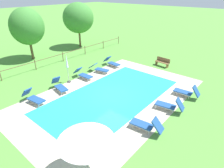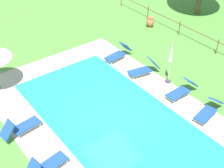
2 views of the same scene
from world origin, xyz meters
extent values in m
plane|color=#518E38|center=(0.00, 0.00, 0.00)|extent=(160.00, 160.00, 0.00)
cube|color=#B2A893|center=(0.00, 0.00, 0.00)|extent=(14.09, 8.82, 0.01)
cube|color=#23A8C1|center=(0.00, 0.00, 0.01)|extent=(10.79, 5.52, 0.01)
cube|color=#C0B59F|center=(0.00, 2.88, 0.01)|extent=(11.27, 0.24, 0.01)
cube|color=#C0B59F|center=(0.00, -2.88, 0.01)|extent=(11.27, 0.24, 0.01)
cube|color=#C0B59F|center=(5.51, 0.00, 0.01)|extent=(0.24, 5.52, 0.01)
cube|color=#C0B59F|center=(-5.51, 0.00, 0.01)|extent=(0.24, 5.52, 0.01)
cube|color=navy|center=(-1.98, 3.44, 0.32)|extent=(0.85, 1.39, 0.07)
cube|color=navy|center=(-1.80, 4.34, 0.64)|extent=(0.71, 0.69, 0.69)
cube|color=silver|center=(-1.98, 3.44, 0.26)|extent=(0.81, 1.36, 0.04)
cylinder|color=silver|center=(-1.84, 2.85, 0.14)|extent=(0.04, 0.04, 0.28)
cylinder|color=silver|center=(-2.34, 2.95, 0.14)|extent=(0.04, 0.04, 0.28)
cylinder|color=silver|center=(-1.62, 3.93, 0.14)|extent=(0.04, 0.04, 0.28)
cylinder|color=silver|center=(-2.12, 4.04, 0.14)|extent=(0.04, 0.04, 0.28)
cube|color=navy|center=(0.98, -3.81, 0.32)|extent=(0.80, 1.38, 0.07)
cube|color=navy|center=(1.12, -4.69, 0.65)|extent=(0.68, 0.64, 0.72)
cube|color=silver|center=(0.98, -3.81, 0.26)|extent=(0.77, 1.35, 0.04)
cylinder|color=silver|center=(0.63, -3.30, 0.14)|extent=(0.04, 0.04, 0.28)
cylinder|color=silver|center=(1.14, -3.22, 0.14)|extent=(0.04, 0.04, 0.28)
cylinder|color=silver|center=(0.81, -4.39, 0.14)|extent=(0.04, 0.04, 0.28)
cylinder|color=silver|center=(1.32, -4.31, 0.14)|extent=(0.04, 0.04, 0.28)
cube|color=navy|center=(-4.16, 3.34, 0.32)|extent=(0.77, 1.37, 0.07)
cube|color=navy|center=(-4.28, 4.26, 0.63)|extent=(0.67, 0.68, 0.68)
cube|color=silver|center=(-4.16, 3.34, 0.26)|extent=(0.73, 1.34, 0.04)
cylinder|color=silver|center=(-3.83, 2.83, 0.14)|extent=(0.04, 0.04, 0.28)
cylinder|color=silver|center=(-4.34, 2.76, 0.14)|extent=(0.04, 0.04, 0.28)
cylinder|color=silver|center=(-3.98, 3.92, 0.14)|extent=(0.04, 0.04, 0.28)
cylinder|color=silver|center=(-4.48, 3.86, 0.14)|extent=(0.04, 0.04, 0.28)
cube|color=navy|center=(-1.72, -3.68, 0.32)|extent=(0.76, 1.37, 0.07)
cube|color=navy|center=(-1.60, -4.59, 0.63)|extent=(0.67, 0.67, 0.68)
cube|color=silver|center=(-1.72, -3.68, 0.26)|extent=(0.73, 1.34, 0.04)
cylinder|color=silver|center=(-2.04, -3.16, 0.14)|extent=(0.04, 0.04, 0.28)
cylinder|color=silver|center=(-1.53, -3.10, 0.14)|extent=(0.04, 0.04, 0.28)
cylinder|color=silver|center=(-1.90, -4.26, 0.14)|extent=(0.04, 0.04, 0.28)
cylinder|color=silver|center=(-1.39, -4.19, 0.14)|extent=(0.04, 0.04, 0.28)
cube|color=navy|center=(0.77, 3.69, 0.32)|extent=(0.64, 1.32, 0.07)
cube|color=navy|center=(0.74, 4.64, 0.60)|extent=(0.62, 0.68, 0.62)
cube|color=silver|center=(0.77, 3.69, 0.26)|extent=(0.61, 1.29, 0.04)
cylinder|color=silver|center=(1.05, 3.14, 0.14)|extent=(0.04, 0.04, 0.28)
cylinder|color=silver|center=(0.54, 3.13, 0.14)|extent=(0.04, 0.04, 0.28)
cylinder|color=silver|center=(1.01, 4.25, 0.14)|extent=(0.04, 0.04, 0.28)
cylinder|color=silver|center=(0.50, 4.23, 0.14)|extent=(0.04, 0.04, 0.28)
cube|color=navy|center=(3.49, -3.98, 0.32)|extent=(0.67, 1.33, 0.07)
cube|color=navy|center=(3.54, -4.88, 0.66)|extent=(0.63, 0.58, 0.72)
cube|color=silver|center=(3.49, -3.98, 0.26)|extent=(0.64, 1.30, 0.04)
cylinder|color=silver|center=(3.20, -3.45, 0.14)|extent=(0.04, 0.04, 0.28)
cylinder|color=silver|center=(3.71, -3.42, 0.14)|extent=(0.04, 0.04, 0.28)
cylinder|color=silver|center=(3.26, -4.55, 0.14)|extent=(0.04, 0.04, 0.28)
cylinder|color=silver|center=(3.77, -4.52, 0.14)|extent=(0.04, 0.04, 0.28)
cube|color=navy|center=(2.73, 3.53, 0.32)|extent=(0.86, 1.40, 0.07)
cube|color=navy|center=(2.53, 4.50, 0.56)|extent=(0.74, 0.83, 0.54)
cube|color=silver|center=(2.73, 3.53, 0.26)|extent=(0.82, 1.36, 0.04)
cylinder|color=silver|center=(3.09, 3.04, 0.14)|extent=(0.04, 0.04, 0.28)
cylinder|color=silver|center=(2.60, 2.94, 0.14)|extent=(0.04, 0.04, 0.28)
cylinder|color=silver|center=(2.87, 4.12, 0.14)|extent=(0.04, 0.04, 0.28)
cylinder|color=silver|center=(2.37, 4.02, 0.14)|extent=(0.04, 0.04, 0.28)
cube|color=navy|center=(4.70, 3.70, 0.32)|extent=(0.69, 1.34, 0.07)
cube|color=navy|center=(4.77, 4.65, 0.61)|extent=(0.65, 0.69, 0.64)
cube|color=silver|center=(4.70, 3.70, 0.26)|extent=(0.66, 1.31, 0.04)
cylinder|color=silver|center=(4.91, 3.13, 0.14)|extent=(0.04, 0.04, 0.28)
cylinder|color=silver|center=(4.40, 3.17, 0.14)|extent=(0.04, 0.04, 0.28)
cylinder|color=silver|center=(4.99, 4.24, 0.14)|extent=(0.04, 0.04, 0.28)
cylinder|color=silver|center=(4.48, 4.27, 0.14)|extent=(0.04, 0.04, 0.28)
cylinder|color=#B2B5B7|center=(-5.74, -3.58, 1.11)|extent=(0.04, 0.04, 2.22)
cone|color=white|center=(-5.74, -3.58, 2.09)|extent=(2.27, 2.27, 0.32)
sphere|color=white|center=(-5.74, -3.58, 2.25)|extent=(0.06, 0.06, 0.06)
cylinder|color=#383838|center=(-0.56, 4.33, 0.04)|extent=(0.32, 0.32, 0.08)
cylinder|color=#B2B5B7|center=(-0.56, 4.33, 0.68)|extent=(0.04, 0.04, 1.36)
cone|color=white|center=(-0.56, 4.33, 1.92)|extent=(0.20, 0.20, 1.13)
sphere|color=white|center=(-0.56, 4.33, 2.50)|extent=(0.05, 0.05, 0.05)
cube|color=brown|center=(7.96, 0.00, 0.44)|extent=(0.58, 1.53, 0.06)
cube|color=brown|center=(8.16, -0.02, 0.67)|extent=(0.19, 1.50, 0.40)
cube|color=brown|center=(7.91, -0.64, 0.21)|extent=(0.40, 0.10, 0.41)
cube|color=brown|center=(8.02, 0.63, 0.21)|extent=(0.40, 0.10, 0.41)
cylinder|color=brown|center=(-4.17, 8.99, 0.53)|extent=(0.08, 0.08, 1.05)
cylinder|color=brown|center=(-0.92, 8.99, 0.53)|extent=(0.08, 0.08, 1.05)
cylinder|color=brown|center=(2.34, 8.99, 0.53)|extent=(0.08, 0.08, 1.05)
cylinder|color=brown|center=(5.60, 8.99, 0.53)|extent=(0.08, 0.08, 1.05)
cylinder|color=brown|center=(8.86, 8.99, 0.53)|extent=(0.08, 0.08, 1.05)
cylinder|color=brown|center=(12.12, 8.99, 0.53)|extent=(0.08, 0.08, 1.05)
cube|color=brown|center=(0.71, 8.99, 0.85)|extent=(22.81, 0.05, 0.05)
cylinder|color=brown|center=(7.50, 12.03, 1.17)|extent=(0.25, 0.25, 2.34)
ellipsoid|color=#3D7F33|center=(7.50, 12.03, 3.77)|extent=(3.96, 3.96, 3.83)
cylinder|color=brown|center=(0.65, 12.32, 1.06)|extent=(0.27, 0.27, 2.13)
ellipsoid|color=#3D7F33|center=(0.65, 12.32, 3.58)|extent=(3.55, 3.55, 3.87)
camera|label=1|loc=(-9.33, -7.92, 7.17)|focal=30.45mm
camera|label=2|loc=(9.47, -7.17, 10.65)|focal=52.32mm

